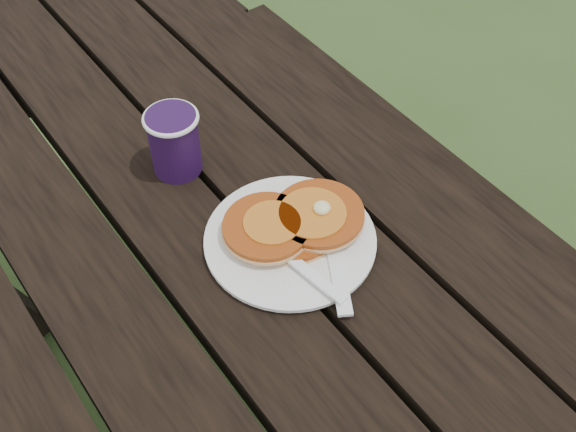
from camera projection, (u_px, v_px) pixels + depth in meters
picnic_table at (242, 411)px, 1.25m from camera, size 1.36×1.80×0.75m
plate at (290, 241)px, 1.00m from camera, size 0.24×0.24×0.01m
pancake_stack at (295, 222)px, 1.00m from camera, size 0.20×0.15×0.04m
knife at (336, 259)px, 0.97m from camera, size 0.11×0.17×0.00m
fork at (313, 276)px, 0.94m from camera, size 0.05×0.16×0.01m
coffee_cup at (174, 139)px, 1.06m from camera, size 0.08×0.08×0.10m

